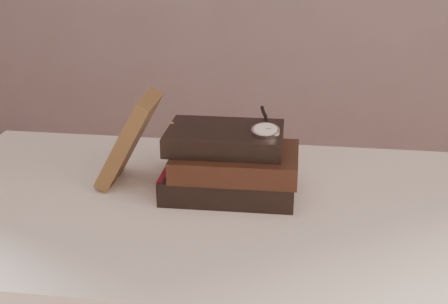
# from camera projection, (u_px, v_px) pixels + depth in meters

# --- Properties ---
(table) EXTENTS (1.00, 0.60, 0.75)m
(table) POSITION_uv_depth(u_px,v_px,m) (200.00, 248.00, 1.08)
(table) COLOR silver
(table) RESTS_ON ground
(book_stack) EXTENTS (0.24, 0.16, 0.11)m
(book_stack) POSITION_uv_depth(u_px,v_px,m) (230.00, 164.00, 1.06)
(book_stack) COLOR black
(book_stack) RESTS_ON table
(journal) EXTENTS (0.11, 0.11, 0.17)m
(journal) POSITION_uv_depth(u_px,v_px,m) (129.00, 139.00, 1.09)
(journal) COLOR #422D19
(journal) RESTS_ON table
(pocket_watch) EXTENTS (0.05, 0.15, 0.02)m
(pocket_watch) POSITION_uv_depth(u_px,v_px,m) (265.00, 129.00, 1.02)
(pocket_watch) COLOR silver
(pocket_watch) RESTS_ON book_stack
(eyeglasses) EXTENTS (0.10, 0.11, 0.05)m
(eyeglasses) POSITION_uv_depth(u_px,v_px,m) (192.00, 140.00, 1.14)
(eyeglasses) COLOR silver
(eyeglasses) RESTS_ON book_stack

